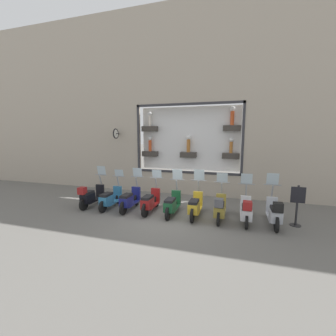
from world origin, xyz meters
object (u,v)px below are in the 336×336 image
(scooter_silver_0, at_px, (275,213))
(scooter_black_8, at_px, (91,196))
(shop_sign_post, at_px, (297,205))
(scooter_teal_7, at_px, (110,199))
(scooter_olive_2, at_px, (220,208))
(scooter_white_1, at_px, (246,211))
(scooter_red_5, at_px, (150,202))
(scooter_green_4, at_px, (172,204))
(scooter_navy_6, at_px, (130,200))
(scooter_yellow_3, at_px, (195,206))

(scooter_silver_0, distance_m, scooter_black_8, 7.27)
(scooter_silver_0, relative_size, shop_sign_post, 1.28)
(scooter_teal_7, bearing_deg, scooter_olive_2, -90.76)
(scooter_white_1, xyz_separation_m, scooter_olive_2, (0.00, 0.91, 0.01))
(scooter_olive_2, bearing_deg, scooter_white_1, -90.18)
(scooter_red_5, bearing_deg, scooter_white_1, -91.10)
(scooter_olive_2, distance_m, scooter_black_8, 5.45)
(scooter_green_4, distance_m, scooter_navy_6, 1.82)
(scooter_navy_6, bearing_deg, scooter_yellow_3, -89.98)
(scooter_red_5, relative_size, shop_sign_post, 1.28)
(scooter_silver_0, distance_m, scooter_white_1, 0.91)
(scooter_white_1, distance_m, scooter_red_5, 3.64)
(scooter_teal_7, bearing_deg, shop_sign_post, -88.20)
(scooter_green_4, relative_size, scooter_teal_7, 1.00)
(scooter_olive_2, height_order, scooter_red_5, scooter_olive_2)
(scooter_red_5, height_order, scooter_black_8, scooter_black_8)
(scooter_green_4, distance_m, shop_sign_post, 4.38)
(scooter_yellow_3, bearing_deg, scooter_red_5, 90.05)
(scooter_navy_6, xyz_separation_m, scooter_black_8, (-0.06, 1.82, 0.03))
(scooter_olive_2, height_order, scooter_teal_7, scooter_olive_2)
(scooter_silver_0, distance_m, scooter_red_5, 4.54)
(scooter_silver_0, xyz_separation_m, scooter_navy_6, (0.06, 5.45, -0.04))
(scooter_black_8, bearing_deg, shop_sign_post, -88.01)
(scooter_teal_7, distance_m, scooter_black_8, 0.91)
(scooter_olive_2, relative_size, scooter_green_4, 1.00)
(scooter_olive_2, xyz_separation_m, scooter_green_4, (0.06, 1.82, -0.04))
(scooter_silver_0, bearing_deg, scooter_black_8, 90.02)
(scooter_white_1, xyz_separation_m, scooter_navy_6, (0.07, 4.54, -0.02))
(scooter_teal_7, bearing_deg, scooter_navy_6, -89.50)
(scooter_yellow_3, bearing_deg, shop_sign_post, -86.44)
(scooter_silver_0, height_order, scooter_yellow_3, scooter_yellow_3)
(scooter_olive_2, xyz_separation_m, shop_sign_post, (0.28, -2.54, 0.28))
(scooter_navy_6, bearing_deg, scooter_white_1, -90.89)
(scooter_green_4, height_order, scooter_black_8, scooter_green_4)
(scooter_white_1, bearing_deg, scooter_silver_0, -89.32)
(scooter_silver_0, height_order, shop_sign_post, scooter_silver_0)
(scooter_red_5, distance_m, scooter_navy_6, 0.91)
(scooter_yellow_3, bearing_deg, scooter_navy_6, 90.02)
(scooter_green_4, height_order, scooter_navy_6, scooter_green_4)
(scooter_teal_7, bearing_deg, scooter_black_8, 93.42)
(shop_sign_post, bearing_deg, scooter_yellow_3, 93.56)
(scooter_red_5, distance_m, scooter_black_8, 2.73)
(scooter_olive_2, distance_m, scooter_red_5, 2.73)
(scooter_olive_2, bearing_deg, scooter_navy_6, 88.93)
(scooter_olive_2, bearing_deg, scooter_teal_7, 89.24)
(scooter_silver_0, xyz_separation_m, scooter_yellow_3, (0.06, 2.73, -0.04))
(scooter_white_1, height_order, shop_sign_post, scooter_white_1)
(scooter_red_5, xyz_separation_m, scooter_navy_6, (0.00, 0.91, -0.00))
(scooter_navy_6, xyz_separation_m, scooter_teal_7, (-0.01, 0.91, -0.02))
(scooter_white_1, relative_size, scooter_green_4, 1.00)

